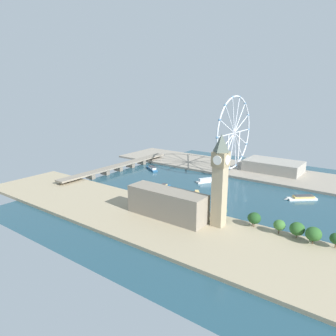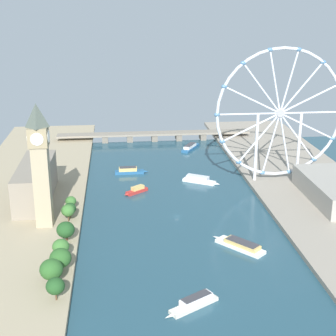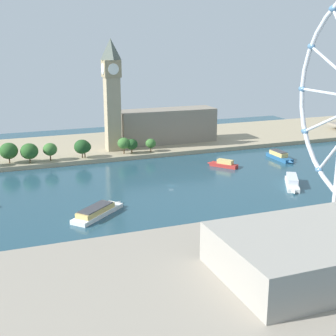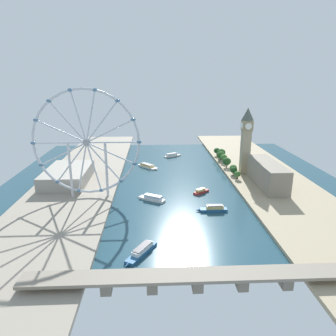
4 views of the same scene
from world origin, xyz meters
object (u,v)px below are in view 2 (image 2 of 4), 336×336
at_px(tour_boat_5, 129,171).
at_px(river_bridge, 154,135).
at_px(tour_boat_2, 137,190).
at_px(tour_boat_4, 240,245).
at_px(tour_boat_0, 199,180).
at_px(tour_boat_1, 194,302).
at_px(ferris_wheel, 280,114).
at_px(clock_tower, 40,164).
at_px(parliament_block, 36,182).
at_px(tour_boat_3, 191,147).

bearing_deg(tour_boat_5, river_bridge, 73.78).
distance_m(tour_boat_2, tour_boat_4, 112.91).
bearing_deg(river_bridge, tour_boat_0, -78.90).
bearing_deg(tour_boat_1, ferris_wheel, -149.86).
bearing_deg(tour_boat_5, clock_tower, -119.23).
height_order(parliament_block, tour_boat_1, parliament_block).
xyz_separation_m(parliament_block, tour_boat_5, (68.69, 57.97, -13.46)).
relative_size(tour_boat_0, tour_boat_2, 1.51).
relative_size(parliament_block, tour_boat_1, 2.68).
relative_size(clock_tower, tour_boat_0, 2.70).
distance_m(parliament_block, tour_boat_3, 182.16).
relative_size(tour_boat_1, tour_boat_3, 0.86).
xyz_separation_m(ferris_wheel, tour_boat_3, (-53.78, 102.57, -54.12)).
bearing_deg(ferris_wheel, river_bridge, 122.07).
bearing_deg(tour_boat_2, tour_boat_1, 59.79).
height_order(ferris_wheel, tour_boat_3, ferris_wheel).
xyz_separation_m(tour_boat_1, tour_boat_4, (36.32, 56.88, -0.25)).
bearing_deg(clock_tower, tour_boat_4, -18.36).
bearing_deg(tour_boat_3, tour_boat_1, -156.97).
bearing_deg(tour_boat_1, tour_boat_3, -128.92).
distance_m(ferris_wheel, tour_boat_1, 196.38).
bearing_deg(tour_boat_4, tour_boat_3, -41.28).
height_order(ferris_wheel, tour_boat_4, ferris_wheel).
xyz_separation_m(tour_boat_2, tour_boat_5, (-3.97, 45.81, 0.36)).
xyz_separation_m(tour_boat_0, tour_boat_2, (-51.21, -17.63, -0.34)).
xyz_separation_m(clock_tower, tour_boat_4, (118.18, -39.23, -42.06)).
height_order(ferris_wheel, tour_boat_2, ferris_wheel).
bearing_deg(tour_boat_3, parliament_block, 164.84).
bearing_deg(clock_tower, tour_boat_2, 43.62).
height_order(tour_boat_1, tour_boat_4, tour_boat_1).
xyz_separation_m(parliament_block, tour_boat_0, (123.87, 29.79, -13.48)).
height_order(tour_boat_0, tour_boat_4, tour_boat_0).
relative_size(clock_tower, river_bridge, 0.39).
distance_m(parliament_block, river_bridge, 189.42).
bearing_deg(tour_boat_1, tour_boat_2, -113.25).
relative_size(parliament_block, tour_boat_5, 2.66).
relative_size(clock_tower, tour_boat_3, 2.38).
distance_m(parliament_block, tour_boat_4, 155.92).
relative_size(ferris_wheel, tour_boat_4, 3.37).
relative_size(tour_boat_0, tour_boat_3, 0.88).
distance_m(tour_boat_2, tour_boat_5, 45.98).
xyz_separation_m(tour_boat_1, tour_boat_2, (-20.88, 154.22, -0.27)).
height_order(parliament_block, ferris_wheel, ferris_wheel).
bearing_deg(parliament_block, ferris_wheel, 7.18).
relative_size(tour_boat_3, tour_boat_4, 1.07).
bearing_deg(tour_boat_5, parliament_block, -140.32).
bearing_deg(tour_boat_1, tour_boat_0, -130.97).
bearing_deg(tour_boat_4, ferris_wheel, -67.83).
xyz_separation_m(tour_boat_0, tour_boat_4, (6.00, -114.97, -0.32)).
height_order(parliament_block, tour_boat_0, parliament_block).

